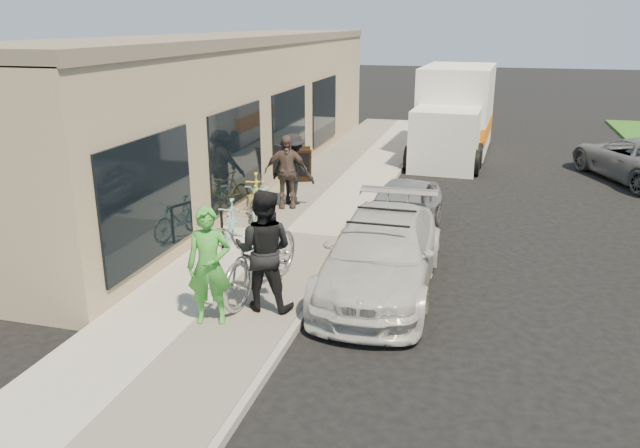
# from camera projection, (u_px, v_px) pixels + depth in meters

# --- Properties ---
(ground) EXTENTS (120.00, 120.00, 0.00)m
(ground) POSITION_uv_depth(u_px,v_px,m) (340.00, 304.00, 10.60)
(ground) COLOR black
(ground) RESTS_ON ground
(sidewalk) EXTENTS (3.00, 34.00, 0.15)m
(sidewalk) POSITION_uv_depth(u_px,v_px,m) (284.00, 235.00, 13.83)
(sidewalk) COLOR #A9A498
(sidewalk) RESTS_ON ground
(curb) EXTENTS (0.12, 34.00, 0.13)m
(curb) POSITION_uv_depth(u_px,v_px,m) (353.00, 241.00, 13.44)
(curb) COLOR gray
(curb) RESTS_ON ground
(storefront) EXTENTS (3.60, 20.00, 4.22)m
(storefront) POSITION_uv_depth(u_px,v_px,m) (233.00, 108.00, 18.58)
(storefront) COLOR tan
(storefront) RESTS_ON ground
(bike_rack) EXTENTS (0.27, 0.53, 0.81)m
(bike_rack) POSITION_uv_depth(u_px,v_px,m) (222.00, 221.00, 12.91)
(bike_rack) COLOR black
(bike_rack) RESTS_ON sidewalk
(sandwich_board) EXTENTS (0.76, 0.77, 0.97)m
(sandwich_board) POSITION_uv_depth(u_px,v_px,m) (301.00, 165.00, 17.96)
(sandwich_board) COLOR black
(sandwich_board) RESTS_ON sidewalk
(sedan_white) EXTENTS (1.98, 4.69, 1.39)m
(sedan_white) POSITION_uv_depth(u_px,v_px,m) (382.00, 254.00, 11.01)
(sedan_white) COLOR beige
(sedan_white) RESTS_ON ground
(sedan_silver) EXTENTS (1.75, 3.68, 1.21)m
(sedan_silver) POSITION_uv_depth(u_px,v_px,m) (401.00, 209.00, 13.85)
(sedan_silver) COLOR #A09FA5
(sedan_silver) RESTS_ON ground
(moving_truck) EXTENTS (2.61, 6.37, 3.09)m
(moving_truck) POSITION_uv_depth(u_px,v_px,m) (454.00, 117.00, 22.02)
(moving_truck) COLOR white
(moving_truck) RESTS_ON ground
(far_car_gray) EXTENTS (3.84, 5.18, 1.31)m
(far_car_gray) POSITION_uv_depth(u_px,v_px,m) (637.00, 159.00, 18.71)
(far_car_gray) COLOR slate
(far_car_gray) RESTS_ON ground
(tandem_bike) EXTENTS (1.19, 2.61, 1.32)m
(tandem_bike) POSITION_uv_depth(u_px,v_px,m) (262.00, 256.00, 10.54)
(tandem_bike) COLOR #B7B6B9
(tandem_bike) RESTS_ON sidewalk
(woman_rider) EXTENTS (0.77, 0.62, 1.84)m
(woman_rider) POSITION_uv_depth(u_px,v_px,m) (209.00, 266.00, 9.40)
(woman_rider) COLOR green
(woman_rider) RESTS_ON sidewalk
(man_standing) EXTENTS (1.00, 0.80, 1.98)m
(man_standing) POSITION_uv_depth(u_px,v_px,m) (264.00, 250.00, 9.85)
(man_standing) COLOR black
(man_standing) RESTS_ON sidewalk
(cruiser_bike_a) EXTENTS (0.81, 1.53, 0.89)m
(cruiser_bike_a) POSITION_uv_depth(u_px,v_px,m) (231.00, 222.00, 12.99)
(cruiser_bike_a) COLOR #8CD0C8
(cruiser_bike_a) RESTS_ON sidewalk
(cruiser_bike_b) EXTENTS (0.79, 1.67, 0.84)m
(cruiser_bike_b) POSITION_uv_depth(u_px,v_px,m) (261.00, 199.00, 14.78)
(cruiser_bike_b) COLOR #8CD0C8
(cruiser_bike_b) RESTS_ON sidewalk
(cruiser_bike_c) EXTENTS (0.97, 1.67, 0.97)m
(cruiser_bike_c) POSITION_uv_depth(u_px,v_px,m) (256.00, 195.00, 14.90)
(cruiser_bike_c) COLOR gold
(cruiser_bike_c) RESTS_ON sidewalk
(bystander_a) EXTENTS (1.26, 0.87, 1.80)m
(bystander_a) POSITION_uv_depth(u_px,v_px,m) (293.00, 169.00, 15.64)
(bystander_a) COLOR black
(bystander_a) RESTS_ON sidewalk
(bystander_b) EXTENTS (1.15, 0.79, 1.82)m
(bystander_b) POSITION_uv_depth(u_px,v_px,m) (286.00, 172.00, 15.35)
(bystander_b) COLOR #503F39
(bystander_b) RESTS_ON sidewalk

